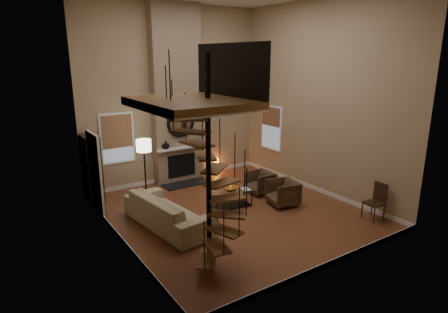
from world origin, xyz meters
TOP-DOWN VIEW (x-y plane):
  - ground at (0.00, 0.00)m, footprint 6.00×6.50m
  - back_wall at (0.00, 3.25)m, footprint 6.00×0.02m
  - front_wall at (0.00, -3.25)m, footprint 6.00×0.02m
  - left_wall at (-3.00, 0.00)m, footprint 0.02×6.50m
  - right_wall at (3.00, 0.00)m, footprint 0.02×6.50m
  - baseboard_back at (0.00, 3.24)m, footprint 6.00×0.02m
  - baseboard_front at (0.00, -3.24)m, footprint 6.00×0.02m
  - baseboard_left at (-2.99, 0.00)m, footprint 0.02×6.50m
  - baseboard_right at (2.99, 0.00)m, footprint 0.02×6.50m
  - chimney_breast at (0.00, 3.06)m, footprint 1.60×0.38m
  - hearth at (0.00, 2.57)m, footprint 1.50×0.60m
  - firebox at (0.00, 2.86)m, footprint 0.95×0.02m
  - mantel at (0.00, 2.78)m, footprint 1.70×0.18m
  - mirror_frame at (0.00, 2.84)m, footprint 0.94×0.10m
  - mirror_disc at (0.00, 2.85)m, footprint 0.80×0.01m
  - vase_left at (-0.55, 2.82)m, footprint 0.24×0.24m
  - vase_right at (0.60, 2.82)m, footprint 0.20×0.20m
  - window_back at (-1.90, 3.22)m, footprint 1.02×0.06m
  - window_right at (2.97, 2.00)m, footprint 0.06×1.02m
  - entry_door at (-2.95, 1.80)m, footprint 0.10×1.05m
  - loft at (-2.04, -1.80)m, footprint 1.70×2.20m
  - spiral_stair at (-1.78, -1.79)m, footprint 1.47×1.47m
  - hutch at (-2.81, 2.78)m, footprint 0.38×0.81m
  - sofa at (-1.80, 0.12)m, footprint 1.33×2.69m
  - armchair_near at (1.48, 0.62)m, footprint 0.72×0.70m
  - armchair_far at (1.45, -0.42)m, footprint 0.90×0.88m
  - coffee_table at (0.15, 0.29)m, footprint 1.20×0.69m
  - bowl at (0.15, 0.34)m, footprint 0.41×0.41m
  - book at (0.50, 0.14)m, footprint 0.26×0.33m
  - floor_lamp at (-1.52, 2.15)m, footprint 0.42×0.42m
  - accent_lamp at (1.47, 3.08)m, footprint 0.14×0.14m
  - side_chair at (2.69, -2.37)m, footprint 0.44×0.42m

SIDE VIEW (x-z plane):
  - ground at x=0.00m, z-range -0.01..0.00m
  - hearth at x=0.00m, z-range 0.00..0.04m
  - baseboard_back at x=0.00m, z-range 0.00..0.12m
  - baseboard_front at x=0.00m, z-range 0.00..0.12m
  - baseboard_left at x=-2.99m, z-range 0.00..0.12m
  - baseboard_right at x=2.99m, z-range 0.00..0.12m
  - accent_lamp at x=1.47m, z-range -0.01..0.51m
  - coffee_table at x=0.15m, z-range 0.07..0.50m
  - armchair_near at x=1.48m, z-range 0.03..0.67m
  - armchair_far at x=1.45m, z-range 0.01..0.70m
  - sofa at x=-1.80m, z-range 0.02..0.77m
  - book at x=0.50m, z-range 0.45..0.48m
  - bowl at x=0.15m, z-range 0.45..0.55m
  - side_chair at x=2.69m, z-range 0.07..0.98m
  - firebox at x=0.00m, z-range 0.19..0.91m
  - hutch at x=-2.81m, z-range 0.04..1.86m
  - entry_door at x=-2.95m, z-range -0.03..2.13m
  - mantel at x=0.00m, z-range 1.12..1.18m
  - vase_right at x=0.60m, z-range 1.18..1.39m
  - vase_left at x=-0.55m, z-range 1.18..1.43m
  - floor_lamp at x=-1.52m, z-range 0.55..2.28m
  - window_back at x=-1.90m, z-range 0.86..2.38m
  - window_right at x=2.97m, z-range 0.87..2.39m
  - spiral_stair at x=-1.78m, z-range -0.25..3.81m
  - mirror_frame at x=0.00m, z-range 1.48..2.42m
  - mirror_disc at x=0.00m, z-range 1.55..2.35m
  - back_wall at x=0.00m, z-range 0.00..5.50m
  - front_wall at x=0.00m, z-range 0.00..5.50m
  - left_wall at x=-3.00m, z-range 0.00..5.50m
  - right_wall at x=3.00m, z-range 0.00..5.50m
  - chimney_breast at x=0.00m, z-range 0.00..5.50m
  - loft at x=-2.04m, z-range 2.69..3.78m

